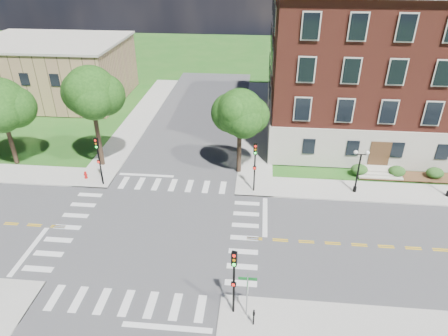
# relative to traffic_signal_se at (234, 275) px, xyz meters

# --- Properties ---
(ground) EXTENTS (160.00, 160.00, 0.00)m
(ground) POSITION_rel_traffic_signal_se_xyz_m (-6.88, 7.31, -3.19)
(ground) COLOR #1D5818
(ground) RESTS_ON ground
(road_ew) EXTENTS (90.00, 12.00, 0.01)m
(road_ew) POSITION_rel_traffic_signal_se_xyz_m (-6.88, 7.31, -3.18)
(road_ew) COLOR #3D3D3F
(road_ew) RESTS_ON ground
(road_ns) EXTENTS (12.00, 90.00, 0.01)m
(road_ns) POSITION_rel_traffic_signal_se_xyz_m (-6.88, 7.31, -3.18)
(road_ns) COLOR #3D3D3F
(road_ns) RESTS_ON ground
(sidewalk_ne) EXTENTS (34.00, 34.00, 0.12)m
(sidewalk_ne) POSITION_rel_traffic_signal_se_xyz_m (8.50, 22.68, -3.13)
(sidewalk_ne) COLOR #9E9B93
(sidewalk_ne) RESTS_ON ground
(sidewalk_nw) EXTENTS (34.00, 34.00, 0.12)m
(sidewalk_nw) POSITION_rel_traffic_signal_se_xyz_m (-22.25, 22.68, -3.13)
(sidewalk_nw) COLOR #9E9B93
(sidewalk_nw) RESTS_ON ground
(crosswalk_east) EXTENTS (2.20, 10.20, 0.02)m
(crosswalk_east) POSITION_rel_traffic_signal_se_xyz_m (0.32, 7.31, -3.19)
(crosswalk_east) COLOR silver
(crosswalk_east) RESTS_ON ground
(stop_bar_east) EXTENTS (0.40, 5.50, 0.00)m
(stop_bar_east) POSITION_rel_traffic_signal_se_xyz_m (1.92, 10.31, -3.19)
(stop_bar_east) COLOR silver
(stop_bar_east) RESTS_ON ground
(main_building) EXTENTS (30.60, 22.40, 16.50)m
(main_building) POSITION_rel_traffic_signal_se_xyz_m (17.12, 29.30, 5.15)
(main_building) COLOR #B4AE9E
(main_building) RESTS_ON ground
(secondary_building) EXTENTS (20.40, 15.40, 8.30)m
(secondary_building) POSITION_rel_traffic_signal_se_xyz_m (-28.88, 37.31, 1.09)
(secondary_building) COLOR #9F8757
(secondary_building) RESTS_ON ground
(tree_b) EXTENTS (5.14, 5.14, 9.01)m
(tree_b) POSITION_rel_traffic_signal_se_xyz_m (-24.00, 17.19, 3.35)
(tree_b) COLOR #2E1F17
(tree_b) RESTS_ON ground
(tree_c) EXTENTS (5.00, 5.00, 10.28)m
(tree_c) POSITION_rel_traffic_signal_se_xyz_m (-14.95, 17.77, 4.67)
(tree_c) COLOR #2E1F17
(tree_c) RESTS_ON ground
(tree_d) EXTENTS (4.48, 4.48, 8.53)m
(tree_d) POSITION_rel_traffic_signal_se_xyz_m (-0.77, 17.64, 3.19)
(tree_d) COLOR #2E1F17
(tree_d) RESTS_ON ground
(traffic_signal_se) EXTENTS (0.36, 0.42, 4.80)m
(traffic_signal_se) POSITION_rel_traffic_signal_se_xyz_m (0.00, 0.00, 0.00)
(traffic_signal_se) COLOR black
(traffic_signal_se) RESTS_ON ground
(traffic_signal_ne) EXTENTS (0.35, 0.39, 4.80)m
(traffic_signal_ne) POSITION_rel_traffic_signal_se_xyz_m (0.84, 14.12, 0.00)
(traffic_signal_ne) COLOR black
(traffic_signal_ne) RESTS_ON ground
(traffic_signal_nw) EXTENTS (0.35, 0.40, 4.80)m
(traffic_signal_nw) POSITION_rel_traffic_signal_se_xyz_m (-13.49, 13.93, 0.00)
(traffic_signal_nw) COLOR black
(traffic_signal_nw) RESTS_ON ground
(twin_lamp_west) EXTENTS (1.36, 0.36, 4.23)m
(twin_lamp_west) POSITION_rel_traffic_signal_se_xyz_m (10.12, 14.84, -0.66)
(twin_lamp_west) COLOR black
(twin_lamp_west) RESTS_ON ground
(street_sign_pole) EXTENTS (1.10, 1.10, 3.10)m
(street_sign_pole) POSITION_rel_traffic_signal_se_xyz_m (0.82, -0.16, -0.88)
(street_sign_pole) COLOR gray
(street_sign_pole) RESTS_ON ground
(push_button_post) EXTENTS (0.14, 0.21, 1.20)m
(push_button_post) POSITION_rel_traffic_signal_se_xyz_m (1.27, -0.87, -2.39)
(push_button_post) COLOR black
(push_button_post) RESTS_ON ground
(fire_hydrant) EXTENTS (0.35, 0.35, 0.75)m
(fire_hydrant) POSITION_rel_traffic_signal_se_xyz_m (-15.55, 14.83, -2.72)
(fire_hydrant) COLOR red
(fire_hydrant) RESTS_ON ground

